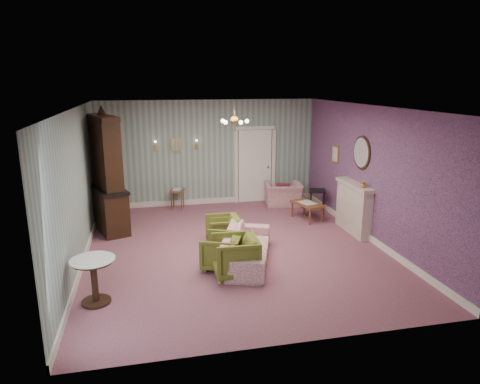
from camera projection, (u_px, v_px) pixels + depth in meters
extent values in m
plane|color=#8F5364|center=(235.00, 248.00, 9.09)|extent=(7.00, 7.00, 0.00)
plane|color=white|center=(234.00, 107.00, 8.36)|extent=(7.00, 7.00, 0.00)
plane|color=gray|center=(209.00, 153.00, 12.04)|extent=(6.00, 0.00, 6.00)
plane|color=gray|center=(291.00, 242.00, 5.41)|extent=(6.00, 0.00, 6.00)
plane|color=gray|center=(77.00, 188.00, 8.10)|extent=(0.00, 7.00, 7.00)
plane|color=gray|center=(371.00, 174.00, 9.35)|extent=(0.00, 7.00, 7.00)
plane|color=#B65B8F|center=(370.00, 174.00, 9.34)|extent=(0.00, 7.00, 7.00)
imported|color=olive|center=(235.00, 254.00, 7.73)|extent=(0.75, 0.80, 0.80)
imported|color=olive|center=(221.00, 250.00, 8.05)|extent=(0.86, 0.88, 0.72)
imported|color=olive|center=(223.00, 229.00, 9.20)|extent=(0.63, 0.67, 0.69)
imported|color=#A14161|center=(247.00, 242.00, 8.32)|extent=(1.24, 2.16, 0.81)
imported|color=#A14161|center=(283.00, 191.00, 12.06)|extent=(1.08, 0.79, 0.87)
imported|color=gold|center=(363.00, 184.00, 9.37)|extent=(0.15, 0.15, 0.15)
cube|color=maroon|center=(283.00, 190.00, 11.90)|extent=(0.41, 0.28, 0.39)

